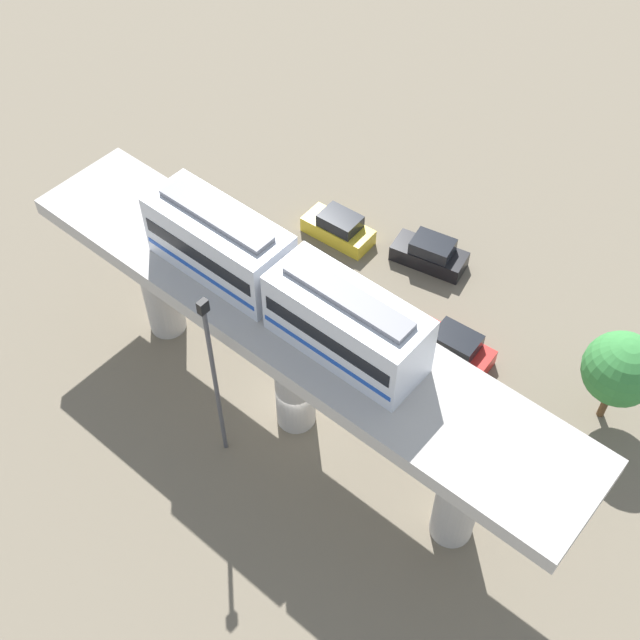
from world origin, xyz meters
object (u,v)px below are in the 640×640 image
train (280,282)px  parked_car_red (453,347)px  parked_car_yellow (339,228)px  tree_near_viaduct (621,369)px  signal_post (214,375)px  parked_car_black (430,254)px

train → parked_car_red: bearing=152.2°
parked_car_yellow → parked_car_red: 10.55m
tree_near_viaduct → signal_post: signal_post is taller
train → parked_car_yellow: train is taller
parked_car_black → tree_near_viaduct: size_ratio=0.82×
train → parked_car_red: (-8.08, 4.25, -8.65)m
parked_car_yellow → parked_car_red: same height
parked_car_black → train: bearing=-9.0°
parked_car_red → parked_car_black: 6.79m
parked_car_red → parked_car_black: bearing=-138.6°
parked_car_black → signal_post: size_ratio=0.43×
parked_car_red → signal_post: bearing=-28.2°
parked_car_yellow → signal_post: 16.13m
parked_car_red → signal_post: 13.55m
train → signal_post: size_ratio=1.30×
train → parked_car_red: train is taller
parked_car_yellow → parked_car_black: size_ratio=0.96×
parked_car_black → signal_post: signal_post is taller
train → parked_car_red: 12.58m
train → parked_car_black: (-12.85, -0.58, -8.65)m
parked_car_black → signal_post: 17.01m
parked_car_yellow → parked_car_black: bearing=105.3°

